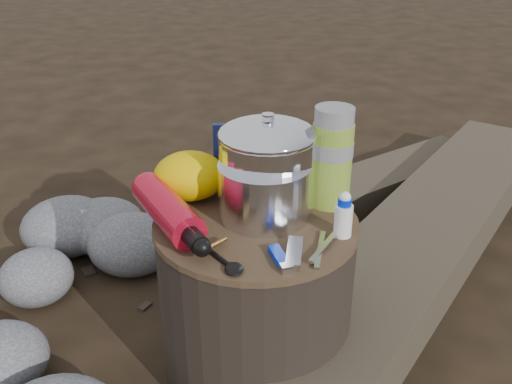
{
  "coord_description": "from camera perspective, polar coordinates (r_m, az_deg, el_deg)",
  "views": [
    {
      "loc": [
        -0.08,
        -1.05,
        1.01
      ],
      "look_at": [
        0.0,
        0.0,
        0.48
      ],
      "focal_mm": 39.3,
      "sensor_mm": 36.0,
      "label": 1
    }
  ],
  "objects": [
    {
      "name": "ground",
      "position": [
        1.46,
        -0.0,
        -17.01
      ],
      "size": [
        60.0,
        60.0,
        0.0
      ],
      "primitive_type": "plane",
      "color": "black",
      "rests_on": "ground"
    },
    {
      "name": "stump",
      "position": [
        1.33,
        -0.0,
        -10.65
      ],
      "size": [
        0.44,
        0.44,
        0.41
      ],
      "primitive_type": "cylinder",
      "color": "black",
      "rests_on": "ground"
    },
    {
      "name": "spork",
      "position": [
        1.1,
        -4.26,
        -6.27
      ],
      "size": [
        0.1,
        0.13,
        0.01
      ],
      "primitive_type": null,
      "rotation": [
        0.0,
        0.0,
        0.58
      ],
      "color": "black",
      "rests_on": "stump"
    },
    {
      "name": "travel_mug",
      "position": [
        1.34,
        3.82,
        2.56
      ],
      "size": [
        0.07,
        0.07,
        0.11
      ],
      "primitive_type": "cylinder",
      "color": "black",
      "rests_on": "stump"
    },
    {
      "name": "fuel_bottle",
      "position": [
        1.2,
        -8.98,
        -1.79
      ],
      "size": [
        0.2,
        0.31,
        0.08
      ],
      "primitive_type": null,
      "rotation": [
        0.0,
        0.0,
        0.45
      ],
      "color": "red",
      "rests_on": "stump"
    },
    {
      "name": "lighter",
      "position": [
        1.09,
        2.33,
        -6.52
      ],
      "size": [
        0.04,
        0.09,
        0.02
      ],
      "primitive_type": "cube",
      "rotation": [
        0.0,
        0.0,
        0.22
      ],
      "color": "#0429CC",
      "rests_on": "stump"
    },
    {
      "name": "log_main",
      "position": [
        1.92,
        17.38,
        -3.68
      ],
      "size": [
        1.41,
        1.63,
        0.16
      ],
      "primitive_type": "cube",
      "rotation": [
        0.0,
        0.0,
        -0.68
      ],
      "color": "#3F3629",
      "rests_on": "ground"
    },
    {
      "name": "camping_pot",
      "position": [
        1.22,
        1.17,
        2.73
      ],
      "size": [
        0.21,
        0.21,
        0.21
      ],
      "primitive_type": "cylinder",
      "color": "silver",
      "rests_on": "stump"
    },
    {
      "name": "stuff_sack",
      "position": [
        1.3,
        -6.75,
        1.65
      ],
      "size": [
        0.17,
        0.14,
        0.11
      ],
      "primitive_type": "ellipsoid",
      "color": "#E6BC00",
      "rests_on": "stump"
    },
    {
      "name": "squeeze_bottle",
      "position": [
        1.16,
        8.9,
        -2.48
      ],
      "size": [
        0.04,
        0.04,
        0.09
      ],
      "primitive_type": "cylinder",
      "color": "white",
      "rests_on": "stump"
    },
    {
      "name": "food_pouch",
      "position": [
        1.35,
        -1.75,
        3.74
      ],
      "size": [
        0.12,
        0.03,
        0.15
      ],
      "primitive_type": "cube",
      "rotation": [
        0.0,
        0.0,
        -0.04
      ],
      "color": "navy",
      "rests_on": "stump"
    },
    {
      "name": "multitool",
      "position": [
        1.1,
        3.92,
        -6.23
      ],
      "size": [
        0.05,
        0.11,
        0.01
      ],
      "primitive_type": "cube",
      "rotation": [
        0.0,
        0.0,
        -0.2
      ],
      "color": "silver",
      "rests_on": "stump"
    },
    {
      "name": "rock_ring",
      "position": [
        1.59,
        -17.6,
        -9.75
      ],
      "size": [
        0.45,
        0.98,
        0.19
      ],
      "primitive_type": null,
      "color": "slate",
      "rests_on": "ground"
    },
    {
      "name": "log_small",
      "position": [
        2.2,
        10.59,
        0.3
      ],
      "size": [
        1.16,
        0.82,
        0.1
      ],
      "primitive_type": "cube",
      "rotation": [
        0.0,
        0.0,
        -1.03
      ],
      "color": "#3F3629",
      "rests_on": "ground"
    },
    {
      "name": "thermos",
      "position": [
        1.25,
        7.72,
        3.48
      ],
      "size": [
        0.09,
        0.09,
        0.23
      ],
      "primitive_type": "cylinder",
      "color": "#83A430",
      "rests_on": "stump"
    },
    {
      "name": "pot_grabber",
      "position": [
        1.12,
        6.54,
        -5.72
      ],
      "size": [
        0.09,
        0.14,
        0.01
      ],
      "primitive_type": null,
      "rotation": [
        0.0,
        0.0,
        -0.43
      ],
      "color": "silver",
      "rests_on": "stump"
    },
    {
      "name": "foil_windscreen",
      "position": [
        1.21,
        0.87,
        0.19
      ],
      "size": [
        0.2,
        0.2,
        0.12
      ],
      "primitive_type": "cylinder",
      "color": "silver",
      "rests_on": "stump"
    }
  ]
}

